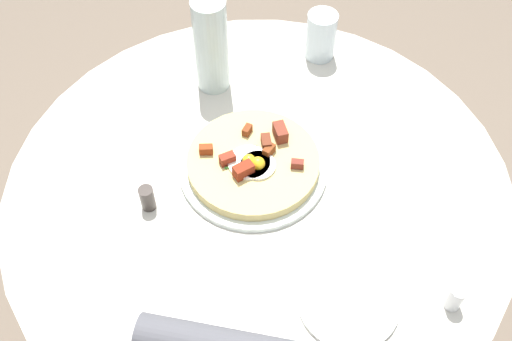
# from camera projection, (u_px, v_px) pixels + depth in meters

# --- Properties ---
(ground_plane) EXTENTS (6.00, 6.00, 0.00)m
(ground_plane) POSITION_uv_depth(u_px,v_px,m) (258.00, 330.00, 1.77)
(ground_plane) COLOR #6B5B4C
(dining_table) EXTENTS (0.99, 0.99, 0.74)m
(dining_table) POSITION_uv_depth(u_px,v_px,m) (259.00, 230.00, 1.33)
(dining_table) COLOR beige
(dining_table) RESTS_ON ground_plane
(pizza_plate) EXTENTS (0.29, 0.29, 0.01)m
(pizza_plate) POSITION_uv_depth(u_px,v_px,m) (253.00, 168.00, 1.20)
(pizza_plate) COLOR silver
(pizza_plate) RESTS_ON dining_table
(breakfast_pizza) EXTENTS (0.26, 0.26, 0.05)m
(breakfast_pizza) POSITION_uv_depth(u_px,v_px,m) (253.00, 162.00, 1.19)
(breakfast_pizza) COLOR tan
(breakfast_pizza) RESTS_ON pizza_plate
(bread_plate) EXTENTS (0.18, 0.18, 0.01)m
(bread_plate) POSITION_uv_depth(u_px,v_px,m) (348.00, 301.00, 1.03)
(bread_plate) COLOR white
(bread_plate) RESTS_ON dining_table
(water_glass) EXTENTS (0.07, 0.07, 0.11)m
(water_glass) POSITION_uv_depth(u_px,v_px,m) (321.00, 36.00, 1.36)
(water_glass) COLOR silver
(water_glass) RESTS_ON dining_table
(water_bottle) EXTENTS (0.07, 0.07, 0.22)m
(water_bottle) POSITION_uv_depth(u_px,v_px,m) (211.00, 45.00, 1.26)
(water_bottle) COLOR silver
(water_bottle) RESTS_ON dining_table
(salt_shaker) EXTENTS (0.03, 0.03, 0.05)m
(salt_shaker) POSITION_uv_depth(u_px,v_px,m) (455.00, 298.00, 1.01)
(salt_shaker) COLOR white
(salt_shaker) RESTS_ON dining_table
(pepper_shaker) EXTENTS (0.03, 0.03, 0.05)m
(pepper_shaker) POSITION_uv_depth(u_px,v_px,m) (147.00, 198.00, 1.13)
(pepper_shaker) COLOR #3F3833
(pepper_shaker) RESTS_ON dining_table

